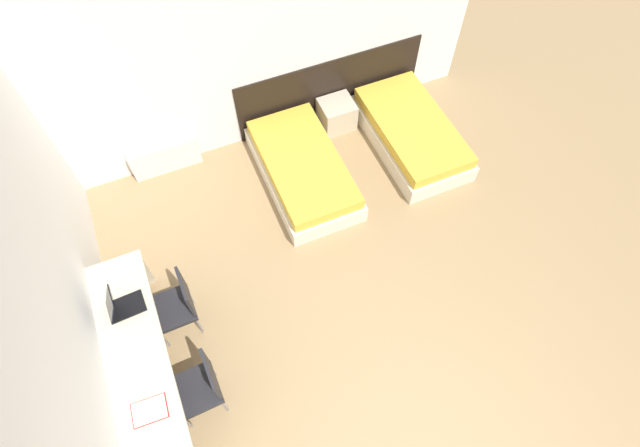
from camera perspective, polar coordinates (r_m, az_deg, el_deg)
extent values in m
plane|color=#9E7F56|center=(5.56, 11.00, -23.66)|extent=(20.00, 20.00, 0.00)
cube|color=white|center=(6.41, -7.60, 18.44)|extent=(6.08, 0.05, 2.70)
cube|color=white|center=(5.00, -27.23, -7.07)|extent=(0.05, 5.51, 2.70)
cube|color=black|center=(7.21, 1.17, 15.14)|extent=(2.72, 0.03, 0.96)
cube|color=beige|center=(6.67, -1.93, 5.78)|extent=(1.00, 1.87, 0.26)
cube|color=gold|center=(6.50, -1.98, 6.91)|extent=(0.92, 1.79, 0.16)
cube|color=beige|center=(7.18, 10.29, 9.72)|extent=(1.00, 1.87, 0.26)
cube|color=gold|center=(7.03, 10.56, 10.85)|extent=(0.92, 1.79, 0.16)
cube|color=beige|center=(7.25, 1.92, 12.37)|extent=(0.47, 0.42, 0.42)
cube|color=silver|center=(7.01, -17.25, 7.18)|extent=(0.91, 0.12, 0.46)
cube|color=beige|center=(5.24, -20.34, -13.98)|extent=(0.58, 2.25, 0.04)
cube|color=beige|center=(6.05, -21.43, -5.55)|extent=(0.53, 0.04, 0.69)
cube|color=#232328|center=(5.60, -16.54, -9.36)|extent=(0.45, 0.45, 0.05)
cube|color=#232328|center=(5.36, -15.09, -7.60)|extent=(0.04, 0.40, 0.45)
cylinder|color=slate|center=(5.76, -17.32, -12.54)|extent=(0.02, 0.02, 0.41)
cylinder|color=slate|center=(5.92, -18.25, -9.21)|extent=(0.02, 0.02, 0.41)
cylinder|color=slate|center=(5.71, -13.62, -11.26)|extent=(0.02, 0.02, 0.41)
cylinder|color=slate|center=(5.88, -14.69, -7.96)|extent=(0.02, 0.02, 0.41)
cube|color=#232328|center=(5.27, -14.03, -18.03)|extent=(0.46, 0.46, 0.05)
cube|color=#232328|center=(5.01, -12.33, -16.53)|extent=(0.04, 0.40, 0.45)
cylinder|color=slate|center=(5.46, -14.89, -21.15)|extent=(0.02, 0.02, 0.41)
cylinder|color=slate|center=(5.57, -16.08, -17.46)|extent=(0.02, 0.02, 0.41)
cylinder|color=slate|center=(5.42, -10.83, -19.76)|extent=(0.02, 0.02, 0.41)
cylinder|color=slate|center=(5.53, -12.19, -16.09)|extent=(0.02, 0.02, 0.41)
cube|color=black|center=(5.43, -21.22, -8.85)|extent=(0.36, 0.26, 0.02)
cube|color=black|center=(5.30, -22.91, -8.52)|extent=(0.15, 0.25, 0.33)
cube|color=#B21E1E|center=(5.03, -18.89, -19.59)|extent=(0.33, 0.24, 0.01)
cube|color=white|center=(5.02, -18.92, -19.56)|extent=(0.31, 0.23, 0.01)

